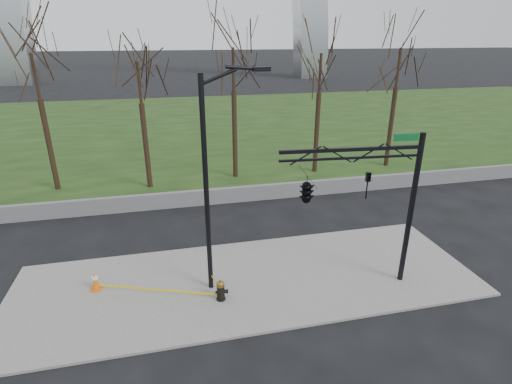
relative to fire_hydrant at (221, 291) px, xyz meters
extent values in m
plane|color=black|center=(1.23, 1.00, -0.48)|extent=(500.00, 500.00, 0.00)
cube|color=slate|center=(1.23, 1.00, -0.43)|extent=(18.00, 6.00, 0.10)
cube|color=black|center=(1.23, 31.00, -0.45)|extent=(120.00, 40.00, 0.06)
cube|color=#59595B|center=(1.23, 9.00, -0.03)|extent=(60.00, 0.30, 0.90)
cylinder|color=black|center=(-0.01, 0.00, -0.35)|extent=(0.33, 0.33, 0.06)
cylinder|color=black|center=(-0.01, 0.00, -0.08)|extent=(0.26, 0.26, 0.59)
cylinder|color=black|center=(0.19, -0.03, -0.04)|extent=(0.22, 0.19, 0.16)
cylinder|color=black|center=(-0.16, 0.03, -0.07)|extent=(0.11, 0.11, 0.10)
cylinder|color=brown|center=(-0.01, 0.00, 0.23)|extent=(0.30, 0.30, 0.06)
ellipsoid|color=brown|center=(-0.01, 0.00, 0.29)|extent=(0.28, 0.28, 0.21)
cylinder|color=brown|center=(-0.01, 0.00, 0.41)|extent=(0.06, 0.06, 0.08)
cube|color=#E85B0C|center=(-4.54, 1.67, -0.36)|extent=(0.41, 0.41, 0.04)
cone|color=#E85B0C|center=(-4.54, 1.67, 0.00)|extent=(0.29, 0.29, 0.68)
cylinder|color=white|center=(-4.54, 1.67, 0.13)|extent=(0.22, 0.22, 0.10)
cylinder|color=black|center=(-0.27, 0.85, 3.52)|extent=(0.18, 0.18, 8.00)
cylinder|color=black|center=(0.27, 0.91, 7.37)|extent=(1.27, 0.25, 0.56)
cylinder|color=black|center=(1.12, 1.00, 7.62)|extent=(1.21, 0.25, 0.22)
cube|color=black|center=(1.72, 1.07, 7.57)|extent=(0.62, 0.28, 0.14)
cylinder|color=black|center=(7.08, -0.29, 2.52)|extent=(0.20, 0.20, 6.00)
cube|color=black|center=(4.59, -0.09, 5.02)|extent=(4.99, 0.52, 0.12)
cube|color=black|center=(4.59, -0.09, 4.72)|extent=(4.99, 0.48, 0.08)
cube|color=#0C5926|center=(6.48, -0.24, 5.37)|extent=(0.90, 0.11, 0.25)
imported|color=black|center=(5.29, -0.15, 3.67)|extent=(0.18, 0.21, 1.00)
imported|color=black|center=(3.09, 0.03, 3.67)|extent=(0.72, 2.52, 1.00)
cube|color=yellow|center=(-0.14, 0.43, 0.16)|extent=(0.27, 0.85, 0.08)
cube|color=yellow|center=(-2.28, 0.84, -0.18)|extent=(4.53, 1.67, 0.08)
camera|label=1|loc=(-1.41, -11.83, 8.62)|focal=27.58mm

